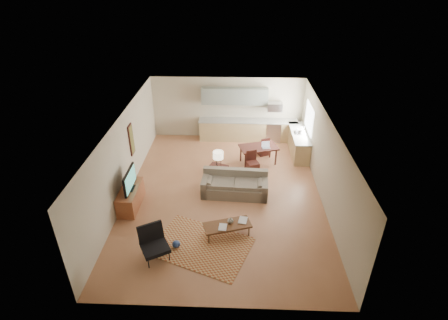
{
  "coord_description": "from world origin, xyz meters",
  "views": [
    {
      "loc": [
        0.37,
        -9.74,
        6.92
      ],
      "look_at": [
        0.0,
        0.3,
        1.15
      ],
      "focal_mm": 28.0,
      "sensor_mm": 36.0,
      "label": 1
    }
  ],
  "objects_px": {
    "sofa": "(235,184)",
    "tv_credenza": "(131,197)",
    "console_table": "(218,175)",
    "armchair": "(155,245)",
    "dining_table": "(258,155)",
    "coffee_table": "(227,230)"
  },
  "relations": [
    {
      "from": "armchair",
      "to": "dining_table",
      "type": "bearing_deg",
      "value": 30.76
    },
    {
      "from": "coffee_table",
      "to": "armchair",
      "type": "distance_m",
      "value": 2.11
    },
    {
      "from": "console_table",
      "to": "dining_table",
      "type": "bearing_deg",
      "value": 67.32
    },
    {
      "from": "sofa",
      "to": "coffee_table",
      "type": "bearing_deg",
      "value": -91.88
    },
    {
      "from": "sofa",
      "to": "console_table",
      "type": "height_order",
      "value": "sofa"
    },
    {
      "from": "armchair",
      "to": "console_table",
      "type": "distance_m",
      "value": 3.9
    },
    {
      "from": "coffee_table",
      "to": "tv_credenza",
      "type": "bearing_deg",
      "value": 140.59
    },
    {
      "from": "dining_table",
      "to": "armchair",
      "type": "bearing_deg",
      "value": -136.52
    },
    {
      "from": "sofa",
      "to": "tv_credenza",
      "type": "bearing_deg",
      "value": -163.58
    },
    {
      "from": "sofa",
      "to": "armchair",
      "type": "xyz_separation_m",
      "value": [
        -2.07,
        -2.99,
        0.05
      ]
    },
    {
      "from": "sofa",
      "to": "coffee_table",
      "type": "relative_size",
      "value": 1.71
    },
    {
      "from": "tv_credenza",
      "to": "console_table",
      "type": "bearing_deg",
      "value": 26.84
    },
    {
      "from": "armchair",
      "to": "dining_table",
      "type": "distance_m",
      "value": 5.92
    },
    {
      "from": "sofa",
      "to": "tv_credenza",
      "type": "distance_m",
      "value": 3.41
    },
    {
      "from": "sofa",
      "to": "console_table",
      "type": "relative_size",
      "value": 3.15
    },
    {
      "from": "tv_credenza",
      "to": "console_table",
      "type": "height_order",
      "value": "console_table"
    },
    {
      "from": "console_table",
      "to": "dining_table",
      "type": "xyz_separation_m",
      "value": [
        1.47,
        1.53,
        -0.01
      ]
    },
    {
      "from": "coffee_table",
      "to": "tv_credenza",
      "type": "distance_m",
      "value": 3.39
    },
    {
      "from": "sofa",
      "to": "console_table",
      "type": "bearing_deg",
      "value": 136.85
    },
    {
      "from": "console_table",
      "to": "dining_table",
      "type": "distance_m",
      "value": 2.12
    },
    {
      "from": "sofa",
      "to": "console_table",
      "type": "distance_m",
      "value": 0.85
    },
    {
      "from": "console_table",
      "to": "sofa",
      "type": "bearing_deg",
      "value": -25.22
    }
  ]
}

